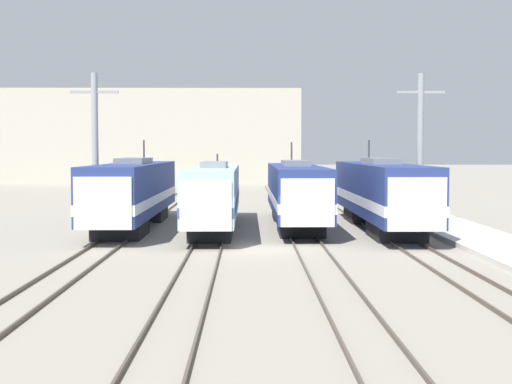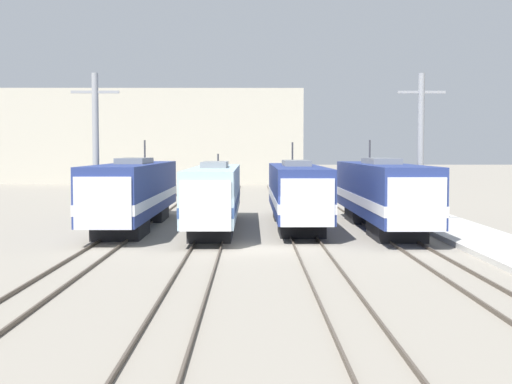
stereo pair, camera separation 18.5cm
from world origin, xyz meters
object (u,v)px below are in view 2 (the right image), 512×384
(locomotive_far_right, at_px, (382,193))
(locomotive_far_left, at_px, (134,192))
(catenary_tower_left, at_px, (96,149))
(catenary_tower_right, at_px, (421,149))
(locomotive_center_right, at_px, (297,193))
(locomotive_center_left, at_px, (215,195))

(locomotive_far_right, bearing_deg, locomotive_far_left, 176.22)
(locomotive_far_right, relative_size, catenary_tower_left, 2.02)
(catenary_tower_left, relative_size, catenary_tower_right, 1.00)
(locomotive_far_left, xyz_separation_m, locomotive_center_right, (10.14, 0.79, -0.07))
(catenary_tower_left, bearing_deg, catenary_tower_right, 0.00)
(catenary_tower_left, distance_m, catenary_tower_right, 19.67)
(locomotive_far_right, xyz_separation_m, catenary_tower_right, (2.34, 0.12, 2.67))
(catenary_tower_left, bearing_deg, locomotive_far_right, -0.41)
(locomotive_center_left, bearing_deg, catenary_tower_right, 1.50)
(locomotive_center_left, relative_size, catenary_tower_right, 1.96)
(locomotive_far_left, height_order, locomotive_center_left, locomotive_far_left)
(locomotive_far_left, distance_m, locomotive_far_right, 15.25)
(locomotive_center_left, distance_m, locomotive_center_right, 5.45)
(locomotive_center_right, height_order, catenary_tower_left, catenary_tower_left)
(locomotive_center_left, bearing_deg, locomotive_far_left, 166.60)
(locomotive_center_left, distance_m, catenary_tower_right, 12.79)
(locomotive_center_right, bearing_deg, locomotive_far_left, -175.55)
(locomotive_center_left, relative_size, locomotive_far_right, 0.97)
(locomotive_far_left, relative_size, locomotive_center_right, 1.03)
(catenary_tower_left, bearing_deg, locomotive_center_left, -2.61)
(locomotive_center_right, xyz_separation_m, catenary_tower_right, (7.41, -1.67, 2.75))
(locomotive_far_left, xyz_separation_m, catenary_tower_left, (-2.11, -0.88, 2.67))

